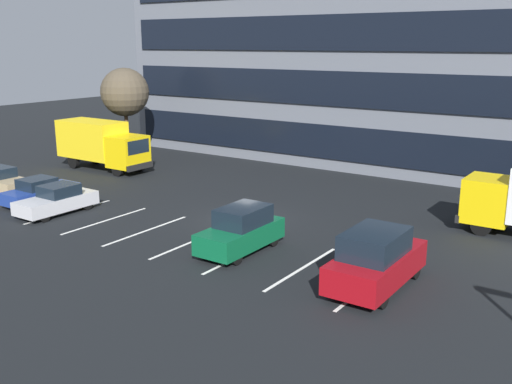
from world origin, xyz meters
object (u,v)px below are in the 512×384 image
at_px(suv_forest, 241,230).
at_px(sedan_navy, 40,191).
at_px(sedan_tan, 0,181).
at_px(sedan_silver, 57,200).
at_px(box_truck_yellow_all, 101,143).
at_px(bare_tree, 125,92).
at_px(suv_maroon, 376,260).

distance_m(suv_forest, sedan_navy, 13.44).
relative_size(sedan_tan, sedan_silver, 1.01).
height_order(sedan_silver, sedan_navy, sedan_silver).
distance_m(box_truck_yellow_all, sedan_tan, 7.99).
xyz_separation_m(box_truck_yellow_all, sedan_navy, (4.27, -8.09, -1.17)).
distance_m(box_truck_yellow_all, suv_forest, 19.45).
distance_m(sedan_silver, suv_forest, 11.16).
height_order(sedan_tan, bare_tree, bare_tree).
height_order(sedan_silver, suv_maroon, suv_maroon).
distance_m(box_truck_yellow_all, sedan_navy, 9.23).
distance_m(sedan_silver, sedan_navy, 2.39).
relative_size(suv_maroon, bare_tree, 0.71).
height_order(sedan_silver, bare_tree, bare_tree).
xyz_separation_m(sedan_tan, suv_forest, (17.51, -0.07, 0.21)).
height_order(suv_forest, suv_maroon, suv_maroon).
bearing_deg(box_truck_yellow_all, sedan_navy, -62.16).
height_order(sedan_silver, suv_forest, suv_forest).
bearing_deg(box_truck_yellow_all, suv_forest, -24.25).
relative_size(box_truck_yellow_all, sedan_navy, 1.75).
bearing_deg(bare_tree, sedan_navy, -63.58).
xyz_separation_m(box_truck_yellow_all, suv_forest, (17.71, -7.98, -0.94)).
bearing_deg(bare_tree, suv_forest, -31.74).
relative_size(box_truck_yellow_all, suv_forest, 1.69).
distance_m(suv_forest, suv_maroon, 6.20).
height_order(box_truck_yellow_all, sedan_silver, box_truck_yellow_all).
distance_m(sedan_navy, bare_tree, 14.23).
height_order(box_truck_yellow_all, bare_tree, bare_tree).
height_order(box_truck_yellow_all, sedan_navy, box_truck_yellow_all).
xyz_separation_m(sedan_navy, bare_tree, (-6.04, 12.17, 4.25)).
distance_m(sedan_tan, bare_tree, 12.86).
bearing_deg(sedan_navy, bare_tree, 116.42).
bearing_deg(suv_maroon, sedan_tan, 178.95).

